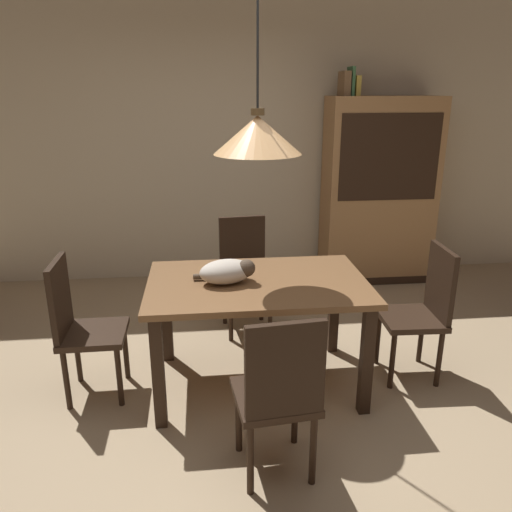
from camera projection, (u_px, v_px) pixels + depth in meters
The scene contains 13 objects.
ground at pixel (269, 423), 3.01m from camera, with size 10.00×10.00×0.00m, color tan.
back_wall at pixel (236, 137), 5.05m from camera, with size 6.40×0.10×2.90m, color beige.
dining_table at pixel (257, 295), 3.22m from camera, with size 1.40×0.90×0.75m.
chair_far_back at pixel (245, 269), 4.09m from camera, with size 0.44×0.44×0.93m.
chair_left_side at pixel (80, 323), 3.15m from camera, with size 0.41×0.41×0.93m.
chair_right_side at pixel (423, 307), 3.38m from camera, with size 0.42×0.42×0.93m.
chair_near_front at pixel (279, 391), 2.44m from camera, with size 0.44×0.44×0.93m.
cat_sleeping at pixel (228, 271), 3.14m from camera, with size 0.40×0.29×0.16m.
pendant_lamp at pixel (258, 134), 2.90m from camera, with size 0.52×0.52×1.30m.
hutch_bookcase at pixel (379, 195), 5.06m from camera, with size 1.12×0.45×1.85m.
book_brown_thick at pixel (344, 84), 4.68m from camera, with size 0.06×0.24×0.22m, color brown.
book_green_slim at pixel (351, 81), 4.68m from camera, with size 0.03×0.20×0.26m, color #427A4C.
book_yellow_short at pixel (356, 86), 4.70m from camera, with size 0.04×0.20×0.18m, color gold.
Camera 1 is at (-0.35, -2.51, 1.92)m, focal length 35.07 mm.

